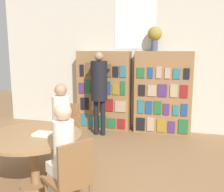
% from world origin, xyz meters
% --- Properties ---
extents(wall_back, '(6.40, 0.07, 3.00)m').
position_xyz_m(wall_back, '(0.00, 3.92, 1.51)').
color(wall_back, beige).
rests_on(wall_back, ground_plane).
extents(bookshelf_left, '(1.20, 0.34, 1.75)m').
position_xyz_m(bookshelf_left, '(-0.66, 3.72, 0.87)').
color(bookshelf_left, olive).
rests_on(bookshelf_left, ground_plane).
extents(bookshelf_right, '(1.20, 0.34, 1.75)m').
position_xyz_m(bookshelf_right, '(0.66, 3.72, 0.87)').
color(bookshelf_right, olive).
rests_on(bookshelf_right, ground_plane).
extents(flower_vase, '(0.29, 0.29, 0.50)m').
position_xyz_m(flower_vase, '(0.45, 3.73, 2.07)').
color(flower_vase, '#475166').
rests_on(flower_vase, bookshelf_right).
extents(reading_table, '(1.25, 1.25, 0.70)m').
position_xyz_m(reading_table, '(-0.79, 1.01, 0.59)').
color(reading_table, olive).
rests_on(reading_table, ground_plane).
extents(chair_left_side, '(0.40, 0.40, 0.90)m').
position_xyz_m(chair_left_side, '(-0.79, 1.97, 0.50)').
color(chair_left_side, brown).
rests_on(chair_left_side, ground_plane).
extents(chair_far_side, '(0.56, 0.56, 0.90)m').
position_xyz_m(chair_far_side, '(-0.01, 0.44, 0.50)').
color(chair_far_side, brown).
rests_on(chair_far_side, ground_plane).
extents(seated_reader_left, '(0.29, 0.39, 1.26)m').
position_xyz_m(seated_reader_left, '(-0.79, 1.80, 0.73)').
color(seated_reader_left, silver).
rests_on(seated_reader_left, ground_plane).
extents(seated_reader_right, '(0.39, 0.37, 1.25)m').
position_xyz_m(seated_reader_right, '(-0.16, 0.55, 0.70)').
color(seated_reader_right, silver).
rests_on(seated_reader_right, ground_plane).
extents(librarian_standing, '(0.34, 0.61, 1.74)m').
position_xyz_m(librarian_standing, '(-0.61, 3.22, 1.08)').
color(librarian_standing, black).
rests_on(librarian_standing, ground_plane).
extents(open_book_on_table, '(0.24, 0.18, 0.03)m').
position_xyz_m(open_book_on_table, '(-0.66, 1.03, 0.72)').
color(open_book_on_table, silver).
rests_on(open_book_on_table, reading_table).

